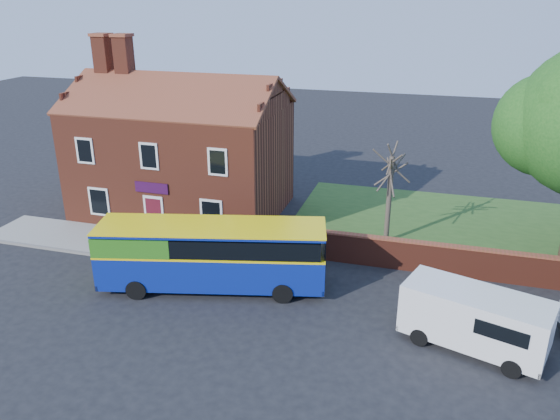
% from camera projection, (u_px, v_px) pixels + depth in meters
% --- Properties ---
extents(ground, '(120.00, 120.00, 0.00)m').
position_uv_depth(ground, '(221.00, 323.00, 22.71)').
color(ground, black).
rests_on(ground, ground).
extents(pavement, '(18.00, 3.50, 0.12)m').
position_uv_depth(pavement, '(141.00, 245.00, 29.64)').
color(pavement, gray).
rests_on(pavement, ground).
extents(kerb, '(18.00, 0.15, 0.14)m').
position_uv_depth(kerb, '(123.00, 259.00, 28.07)').
color(kerb, slate).
rests_on(kerb, ground).
extents(grass_strip, '(26.00, 12.00, 0.04)m').
position_uv_depth(grass_strip, '(520.00, 235.00, 30.96)').
color(grass_strip, '#426B28').
rests_on(grass_strip, ground).
extents(shop_building, '(12.30, 8.13, 10.50)m').
position_uv_depth(shop_building, '(182.00, 158.00, 33.55)').
color(shop_building, brown).
rests_on(shop_building, ground).
extents(boundary_wall, '(22.00, 0.38, 1.60)m').
position_uv_depth(boundary_wall, '(538.00, 271.00, 25.30)').
color(boundary_wall, maroon).
rests_on(boundary_wall, ground).
extents(bus, '(10.60, 4.92, 3.13)m').
position_uv_depth(bus, '(205.00, 253.00, 24.88)').
color(bus, navy).
rests_on(bus, ground).
extents(van_near, '(5.74, 3.69, 2.35)m').
position_uv_depth(van_near, '(475.00, 318.00, 20.69)').
color(van_near, white).
rests_on(van_near, ground).
extents(bare_tree, '(2.01, 2.39, 5.36)m').
position_uv_depth(bare_tree, '(389.00, 195.00, 29.16)').
color(bare_tree, '#4C4238').
rests_on(bare_tree, ground).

